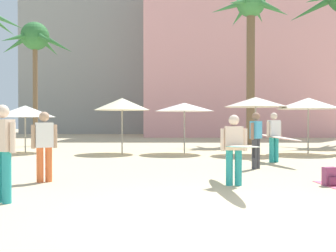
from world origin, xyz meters
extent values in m
plane|color=#C6B28C|center=(0.00, 0.00, 0.00)|extent=(120.00, 120.00, 0.00)
cube|color=pink|center=(5.80, 32.43, 8.47)|extent=(17.98, 9.93, 16.93)
cube|color=gray|center=(-8.86, 40.54, 11.32)|extent=(17.12, 8.47, 22.64)
cone|color=#2D6B33|center=(8.34, 19.46, 8.66)|extent=(2.73, 2.69, 1.47)
cylinder|color=brown|center=(-8.60, 16.35, 3.15)|extent=(0.27, 0.27, 6.30)
sphere|color=#2D6B33|center=(-8.60, 16.35, 6.30)|extent=(1.60, 1.60, 1.60)
cone|color=#2D6B33|center=(-7.39, 16.59, 5.88)|extent=(1.86, 0.70, 1.16)
cone|color=#2D6B33|center=(-8.17, 17.52, 5.91)|extent=(0.97, 1.85, 1.11)
cone|color=#2D6B33|center=(-9.00, 17.48, 5.82)|extent=(0.93, 1.80, 1.28)
cone|color=#2D6B33|center=(-9.80, 16.57, 5.85)|extent=(1.84, 0.67, 1.21)
cone|color=#2D6B33|center=(-9.30, 15.28, 5.98)|extent=(1.32, 1.76, 0.97)
cone|color=#2D6B33|center=(-7.76, 15.38, 6.01)|extent=(1.50, 1.66, 0.93)
cylinder|color=brown|center=(4.05, 17.89, 4.32)|extent=(0.51, 0.51, 8.64)
sphere|color=#387A3D|center=(4.05, 17.89, 8.64)|extent=(1.75, 1.75, 1.75)
cone|color=#387A3D|center=(5.45, 18.03, 8.28)|extent=(2.10, 0.59, 1.08)
cone|color=#387A3D|center=(4.74, 19.12, 8.30)|extent=(1.36, 2.00, 1.04)
cone|color=#387A3D|center=(3.56, 19.17, 8.18)|extent=(1.08, 2.03, 1.26)
cone|color=#387A3D|center=(2.63, 17.84, 8.32)|extent=(2.10, 0.45, 1.00)
cone|color=#387A3D|center=(3.11, 16.81, 8.35)|extent=(1.66, 1.83, 0.95)
cone|color=#387A3D|center=(4.85, 16.81, 8.14)|extent=(1.50, 1.83, 1.33)
cone|color=#428447|center=(-10.85, 17.73, 7.52)|extent=(2.30, 0.55, 1.29)
cone|color=#428447|center=(-11.68, 18.98, 7.56)|extent=(1.32, 2.23, 1.23)
cylinder|color=gray|center=(-0.19, 11.23, 1.12)|extent=(0.06, 0.06, 2.25)
cone|color=white|center=(-0.19, 11.23, 2.06)|extent=(2.60, 2.60, 0.37)
cylinder|color=gray|center=(-7.41, 11.61, 1.07)|extent=(0.06, 0.06, 2.15)
cone|color=white|center=(-7.41, 11.61, 1.88)|extent=(2.71, 2.71, 0.53)
cylinder|color=gray|center=(-2.97, 11.32, 1.23)|extent=(0.06, 0.06, 2.46)
cone|color=beige|center=(-2.97, 11.32, 2.20)|extent=(2.48, 2.48, 0.53)
cylinder|color=gray|center=(2.83, 10.71, 1.23)|extent=(0.06, 0.06, 2.47)
cone|color=beige|center=(2.83, 10.71, 2.26)|extent=(2.67, 2.67, 0.42)
cylinder|color=gray|center=(5.25, 11.19, 1.23)|extent=(0.06, 0.06, 2.46)
cone|color=white|center=(5.25, 11.19, 2.22)|extent=(2.74, 2.74, 0.48)
cube|color=#8B3C61|center=(2.80, 2.67, 0.21)|extent=(0.33, 0.25, 0.42)
cube|color=#6F304E|center=(2.83, 2.55, 0.13)|extent=(0.22, 0.11, 0.18)
cylinder|color=teal|center=(0.55, 2.69, 0.40)|extent=(0.17, 0.17, 0.80)
cylinder|color=teal|center=(0.75, 2.68, 0.40)|extent=(0.17, 0.17, 0.80)
cube|color=beige|center=(0.65, 2.69, 1.07)|extent=(0.41, 0.24, 0.53)
sphere|color=beige|center=(0.65, 2.69, 1.48)|extent=(0.25, 0.25, 0.24)
cylinder|color=beige|center=(0.40, 2.70, 1.03)|extent=(0.10, 0.10, 0.51)
cylinder|color=beige|center=(0.90, 2.68, 1.03)|extent=(0.10, 0.10, 0.51)
ellipsoid|color=beige|center=(0.65, 2.39, 0.90)|extent=(0.62, 3.17, 0.24)
ellipsoid|color=#1FD5D5|center=(0.65, 2.39, 0.90)|extent=(0.65, 3.18, 0.22)
cube|color=black|center=(0.77, 1.12, 0.86)|extent=(0.03, 0.11, 0.19)
cylinder|color=teal|center=(2.92, 7.66, 0.45)|extent=(0.21, 0.21, 0.90)
cylinder|color=teal|center=(2.73, 7.58, 0.45)|extent=(0.21, 0.21, 0.90)
cube|color=white|center=(2.82, 7.62, 1.19)|extent=(0.45, 0.36, 0.58)
sphere|color=beige|center=(2.82, 7.62, 1.62)|extent=(0.31, 0.31, 0.24)
cylinder|color=beige|center=(3.06, 7.71, 1.16)|extent=(0.13, 0.13, 0.55)
cylinder|color=beige|center=(2.59, 7.52, 1.16)|extent=(0.13, 0.13, 0.55)
ellipsoid|color=beige|center=(2.82, 7.32, 0.90)|extent=(1.11, 3.06, 0.18)
ellipsoid|color=#A02717|center=(2.82, 7.32, 0.90)|extent=(1.14, 3.07, 0.15)
cube|color=black|center=(2.52, 8.51, 0.83)|extent=(0.04, 0.11, 0.18)
cylinder|color=#3D3D42|center=(1.74, 5.68, 0.46)|extent=(0.22, 0.22, 0.92)
cylinder|color=#3D3D42|center=(1.86, 5.84, 0.46)|extent=(0.22, 0.22, 0.92)
cube|color=#4CB2DB|center=(1.80, 5.76, 1.19)|extent=(0.42, 0.45, 0.53)
sphere|color=#936B51|center=(1.80, 5.76, 1.59)|extent=(0.34, 0.34, 0.24)
cylinder|color=#936B51|center=(1.65, 5.56, 1.15)|extent=(0.14, 0.14, 0.50)
cylinder|color=#936B51|center=(1.95, 5.96, 1.15)|extent=(0.14, 0.14, 0.50)
cylinder|color=orange|center=(-3.69, 3.18, 0.41)|extent=(0.21, 0.21, 0.83)
cylinder|color=orange|center=(-3.87, 3.10, 0.41)|extent=(0.21, 0.21, 0.83)
cube|color=white|center=(-3.78, 3.14, 1.12)|extent=(0.46, 0.37, 0.59)
sphere|color=tan|center=(-3.78, 3.14, 1.56)|extent=(0.32, 0.32, 0.24)
cylinder|color=tan|center=(-3.55, 3.25, 1.09)|extent=(0.13, 0.13, 0.56)
cylinder|color=tan|center=(-4.01, 3.03, 1.09)|extent=(0.13, 0.13, 0.56)
cylinder|color=teal|center=(-3.66, 0.72, 0.46)|extent=(0.21, 0.21, 0.92)
cube|color=beige|center=(-3.75, 0.77, 1.20)|extent=(0.46, 0.37, 0.57)
sphere|color=beige|center=(-3.75, 0.77, 1.63)|extent=(0.32, 0.32, 0.24)
cylinder|color=beige|center=(-3.53, 0.66, 1.17)|extent=(0.13, 0.13, 0.54)
camera|label=1|loc=(-0.74, -6.18, 1.47)|focal=42.14mm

